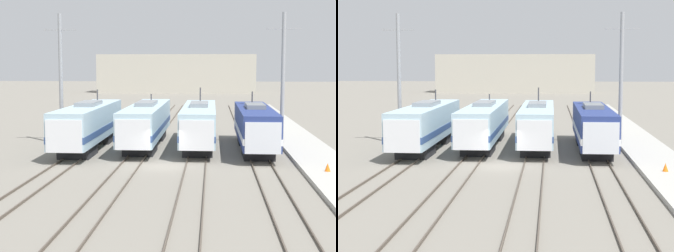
% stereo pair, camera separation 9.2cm
% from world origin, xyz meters
% --- Properties ---
extents(ground_plane, '(400.00, 400.00, 0.00)m').
position_xyz_m(ground_plane, '(0.00, 0.00, 0.00)').
color(ground_plane, slate).
extents(rail_pair_far_left, '(1.51, 120.00, 0.15)m').
position_xyz_m(rail_pair_far_left, '(-7.20, 0.00, 0.07)').
color(rail_pair_far_left, '#4C4238').
rests_on(rail_pair_far_left, ground_plane).
extents(rail_pair_center_left, '(1.51, 120.00, 0.15)m').
position_xyz_m(rail_pair_center_left, '(-2.40, 0.00, 0.07)').
color(rail_pair_center_left, '#4C4238').
rests_on(rail_pair_center_left, ground_plane).
extents(rail_pair_center_right, '(1.51, 120.00, 0.15)m').
position_xyz_m(rail_pair_center_right, '(2.40, 0.00, 0.07)').
color(rail_pair_center_right, '#4C4238').
rests_on(rail_pair_center_right, ground_plane).
extents(rail_pair_far_right, '(1.51, 120.00, 0.15)m').
position_xyz_m(rail_pair_far_right, '(7.20, 0.00, 0.07)').
color(rail_pair_far_right, '#4C4238').
rests_on(rail_pair_far_right, ground_plane).
extents(locomotive_far_left, '(2.99, 16.96, 5.01)m').
position_xyz_m(locomotive_far_left, '(-7.20, 7.53, 2.13)').
color(locomotive_far_left, '#232326').
rests_on(locomotive_far_left, ground_plane).
extents(locomotive_center_left, '(2.97, 18.18, 4.48)m').
position_xyz_m(locomotive_center_left, '(-2.40, 9.75, 2.08)').
color(locomotive_center_left, '#232326').
rests_on(locomotive_center_left, ground_plane).
extents(locomotive_center_right, '(2.89, 16.98, 5.15)m').
position_xyz_m(locomotive_center_right, '(2.40, 9.25, 2.07)').
color(locomotive_center_right, '#232326').
rests_on(locomotive_center_right, ground_plane).
extents(locomotive_far_right, '(2.86, 16.26, 4.88)m').
position_xyz_m(locomotive_far_right, '(7.20, 7.77, 2.07)').
color(locomotive_far_right, black).
rests_on(locomotive_far_right, ground_plane).
extents(catenary_tower_left, '(2.98, 0.35, 11.90)m').
position_xyz_m(catenary_tower_left, '(-10.23, 10.24, 6.17)').
color(catenary_tower_left, gray).
rests_on(catenary_tower_left, ground_plane).
extents(catenary_tower_right, '(2.98, 0.35, 11.90)m').
position_xyz_m(catenary_tower_right, '(9.75, 10.24, 6.17)').
color(catenary_tower_right, gray).
rests_on(catenary_tower_right, ground_plane).
extents(platform, '(4.00, 120.00, 0.30)m').
position_xyz_m(platform, '(11.68, 0.00, 0.15)').
color(platform, '#A8A59E').
rests_on(platform, ground_plane).
extents(traffic_cone, '(0.38, 0.38, 0.56)m').
position_xyz_m(traffic_cone, '(11.21, -2.68, 0.58)').
color(traffic_cone, orange).
rests_on(traffic_cone, platform).
extents(depot_building, '(40.49, 8.61, 9.85)m').
position_xyz_m(depot_building, '(-5.79, 105.98, 4.93)').
color(depot_building, '#B2AD9E').
rests_on(depot_building, ground_plane).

